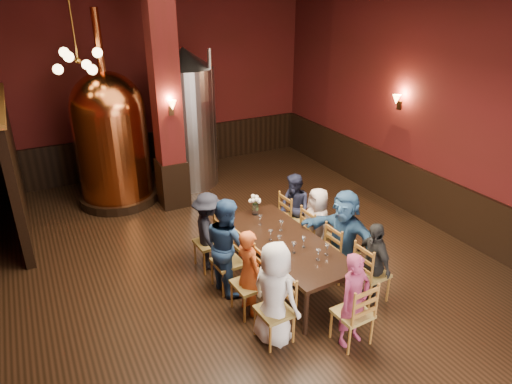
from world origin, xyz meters
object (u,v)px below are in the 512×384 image
dining_table (286,244)px  person_2 (227,245)px  person_0 (275,294)px  rose_vase (255,202)px  steel_vessel (187,119)px  person_1 (249,272)px  copper_kettle (111,137)px

dining_table → person_2: 0.91m
person_0 → rose_vase: bearing=-41.5°
steel_vessel → rose_vase: size_ratio=8.69×
rose_vase → dining_table: bearing=-89.2°
person_1 → copper_kettle: 4.80m
copper_kettle → steel_vessel: (1.74, 0.20, 0.12)m
person_1 → rose_vase: 1.63m
copper_kettle → steel_vessel: bearing=6.7°
dining_table → person_2: size_ratio=1.62×
person_1 → copper_kettle: copper_kettle is taller
person_0 → person_2: size_ratio=0.96×
person_2 → steel_vessel: bearing=-19.2°
person_0 → copper_kettle: bearing=-11.2°
dining_table → person_1: 0.91m
dining_table → copper_kettle: bearing=108.4°
person_2 → rose_vase: 1.14m
person_0 → copper_kettle: 5.45m
dining_table → copper_kettle: size_ratio=0.62×
person_2 → person_1: bearing=176.2°
dining_table → person_1: person_1 is taller
person_2 → steel_vessel: 4.38m
person_1 → steel_vessel: (0.89, 4.86, 0.90)m
dining_table → steel_vessel: bearing=86.2°
dining_table → rose_vase: (-0.01, 1.00, 0.30)m
dining_table → person_0: size_ratio=1.68×
person_2 → person_0: bearing=176.2°
person_1 → person_2: person_2 is taller
steel_vessel → person_2: bearing=-102.4°
person_0 → copper_kettle: size_ratio=0.37×
dining_table → person_0: bearing=-130.4°
dining_table → person_1: bearing=-158.8°
person_0 → person_1: bearing=-17.6°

